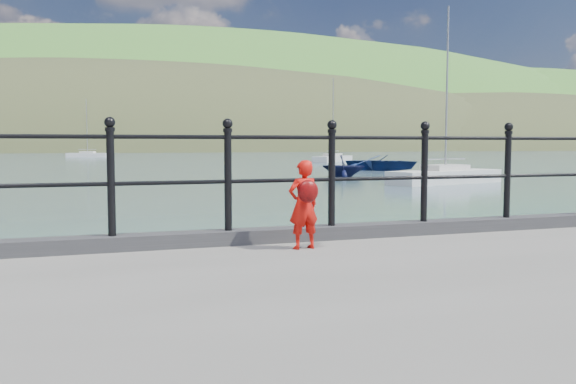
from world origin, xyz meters
name	(u,v)px	position (x,y,z in m)	size (l,w,h in m)	color
ground	(277,326)	(0.00, 0.00, 0.00)	(600.00, 600.00, 0.00)	#2D4251
kerb	(281,235)	(0.00, -0.15, 1.07)	(60.00, 0.30, 0.15)	#28282B
railing	(281,167)	(0.00, -0.15, 1.82)	(18.11, 0.11, 1.20)	black
far_shore	(185,205)	(38.34, 239.41, -22.57)	(830.00, 200.00, 156.00)	#333A21
child	(304,204)	(0.06, -0.69, 1.47)	(0.36, 0.32, 0.91)	red
launch_blue	(382,163)	(21.03, 37.35, 0.61)	(4.24, 5.94, 1.23)	navy
launch_navy	(344,166)	(14.00, 29.29, 0.71)	(2.32, 2.69, 1.42)	black
sailboat_near	(445,177)	(16.34, 21.39, 0.34)	(7.22, 3.74, 9.47)	silver
sailboat_deep	(88,155)	(-0.69, 96.99, 0.34)	(6.74, 4.19, 9.54)	white
sailboat_far	(333,159)	(26.86, 61.06, 0.34)	(6.71, 6.23, 10.17)	silver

